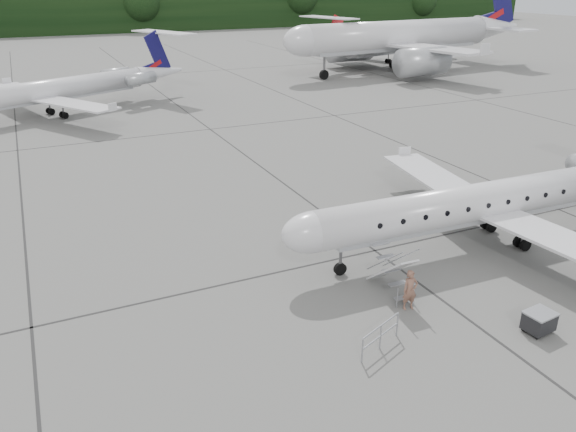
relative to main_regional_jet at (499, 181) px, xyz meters
name	(u,v)px	position (x,y,z in m)	size (l,w,h in m)	color
ground	(503,267)	(-1.39, -2.33, -3.28)	(320.00, 320.00, 0.00)	slate
treeline	(98,16)	(-1.39, 127.67, 0.72)	(260.00, 4.00, 8.00)	black
main_regional_jet	(499,181)	(0.00, 0.00, 0.00)	(25.58, 18.41, 6.56)	silver
airstair	(391,271)	(-7.44, -1.96, -2.25)	(0.85, 2.48, 2.06)	silver
passenger	(410,290)	(-7.49, -3.35, -2.42)	(0.63, 0.41, 1.72)	brown
safety_railing	(380,337)	(-10.05, -5.11, -2.78)	(2.20, 0.08, 1.00)	#92959B
baggage_cart	(539,322)	(-4.04, -6.75, -2.82)	(1.05, 0.85, 0.91)	black
bg_narrowbody	(400,20)	(28.04, 48.14, 3.69)	(38.80, 27.94, 13.93)	silver
bg_regional_left	(42,81)	(-18.58, 38.82, 0.26)	(27.00, 19.44, 7.08)	silver
bg_regional_right	(401,38)	(33.56, 55.12, 0.54)	(29.11, 20.96, 7.64)	silver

